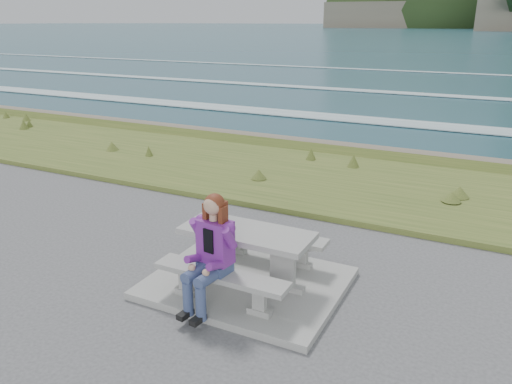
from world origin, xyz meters
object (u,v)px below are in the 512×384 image
bench_seaward (269,238)px  seated_woman (208,269)px  picnic_table (247,241)px  bench_landward (221,279)px

bench_seaward → seated_woman: 1.55m
picnic_table → bench_landward: 0.74m
bench_landward → bench_seaward: same height
bench_landward → seated_woman: size_ratio=1.23×
picnic_table → seated_woman: bearing=-96.8°
picnic_table → bench_seaward: 0.74m
picnic_table → seated_woman: size_ratio=1.23×
bench_seaward → bench_landward: bearing=-90.0°
bench_seaward → seated_woman: size_ratio=1.23×
picnic_table → bench_landward: size_ratio=1.00×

